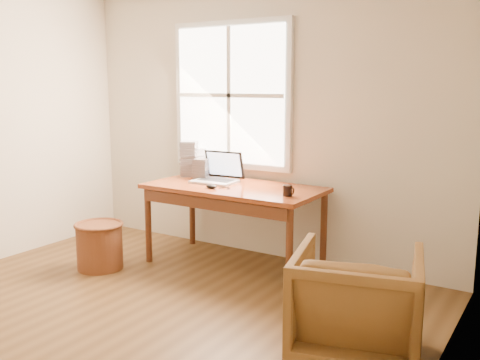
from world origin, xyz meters
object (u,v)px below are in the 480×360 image
object	(u,v)px
desk	(234,188)
armchair	(357,304)
cd_stack_a	(197,161)
laptop	(214,168)
coffee_mug	(288,191)
wicker_stool	(100,246)

from	to	relation	value
desk	armchair	bearing A→B (deg)	-33.89
desk	cd_stack_a	distance (m)	0.74
armchair	laptop	size ratio (longest dim) A/B	1.89
coffee_mug	desk	bearing A→B (deg)	159.82
armchair	coffee_mug	bearing A→B (deg)	-58.18
wicker_stool	cd_stack_a	bearing A→B (deg)	71.89
wicker_stool	laptop	world-z (taller)	laptop
laptop	wicker_stool	bearing A→B (deg)	-138.98
coffee_mug	wicker_stool	bearing A→B (deg)	-167.55
cd_stack_a	laptop	bearing A→B (deg)	-35.76
wicker_stool	laptop	size ratio (longest dim) A/B	1.02
desk	coffee_mug	world-z (taller)	coffee_mug
armchair	cd_stack_a	distance (m)	2.64
wicker_stool	cd_stack_a	size ratio (longest dim) A/B	1.51
desk	laptop	bearing A→B (deg)	173.86
wicker_stool	laptop	distance (m)	1.27
wicker_stool	coffee_mug	bearing A→B (deg)	20.11
armchair	wicker_stool	bearing A→B (deg)	-21.35
desk	wicker_stool	xyz separation A→B (m)	(-0.99, -0.72, -0.52)
armchair	desk	bearing A→B (deg)	-48.08
desk	armchair	size ratio (longest dim) A/B	2.10
armchair	laptop	bearing A→B (deg)	-45.04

